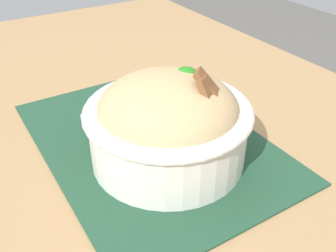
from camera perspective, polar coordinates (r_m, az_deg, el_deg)
name	(u,v)px	position (r m, az deg, el deg)	size (l,w,h in m)	color
table	(132,169)	(0.61, -5.32, -6.37)	(1.28, 0.86, 0.77)	#99754C
placemat	(150,140)	(0.55, -2.64, -2.14)	(0.40, 0.28, 0.00)	#1E422D
bowl	(168,121)	(0.48, 0.04, 0.74)	(0.25, 0.25, 0.13)	silver
fork	(117,113)	(0.61, -7.60, 1.97)	(0.04, 0.13, 0.00)	#B5B5B5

